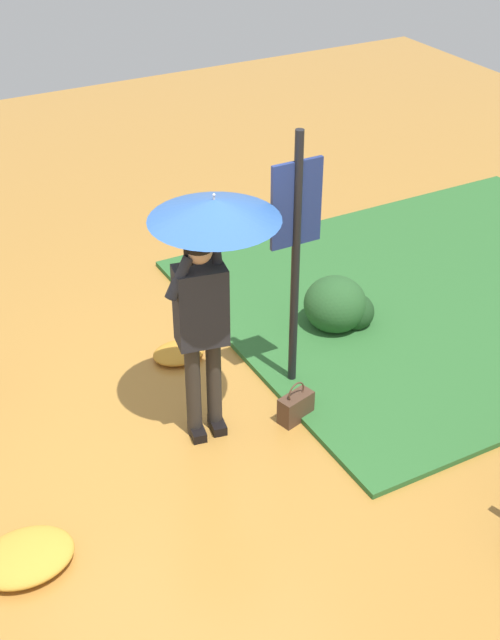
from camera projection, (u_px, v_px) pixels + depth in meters
ground_plane at (182, 444)px, 6.85m from camera, size 18.00×18.00×0.00m
grass_verge at (452, 293)px, 8.75m from camera, size 4.80×4.00×0.05m
person_with_umbrella at (209, 258)px, 6.20m from camera, size 0.96×0.96×2.04m
info_sign_post at (296, 234)px, 6.76m from camera, size 0.44×0.07×2.30m
handbag at (296, 407)px, 7.04m from camera, size 0.33×0.21×0.37m
shrub_cluster at (339, 306)px, 8.12m from camera, size 0.65×0.59×0.53m
leaf_pile_near_person at (179, 353)px, 7.82m from camera, size 0.48×0.38×0.11m
leaf_pile_by_bench at (26, 557)px, 5.78m from camera, size 0.66×0.53×0.15m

